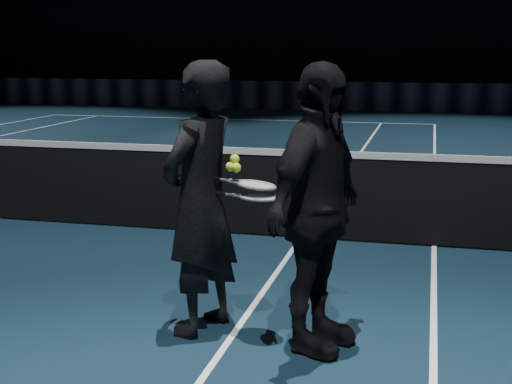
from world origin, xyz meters
TOP-DOWN VIEW (x-y plane):
  - sponsor_backdrop at (0.00, 15.50)m, footprint 22.00×0.15m
  - player_a at (3.86, -2.63)m, footprint 0.65×0.81m
  - player_b at (4.70, -2.75)m, footprint 0.79×1.21m
  - racket_lower at (4.31, -2.69)m, footprint 0.70×0.31m
  - racket_upper at (4.26, -2.64)m, footprint 0.69×0.27m
  - tennis_balls at (4.12, -2.66)m, footprint 0.12×0.10m

SIDE VIEW (x-z plane):
  - sponsor_backdrop at x=0.00m, z-range 0.00..0.90m
  - player_a at x=3.86m, z-range 0.00..1.92m
  - player_b at x=4.70m, z-range 0.00..1.92m
  - racket_lower at x=4.31m, z-range 1.00..1.03m
  - racket_upper at x=4.26m, z-range 1.03..1.14m
  - tennis_balls at x=4.12m, z-range 1.16..1.28m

